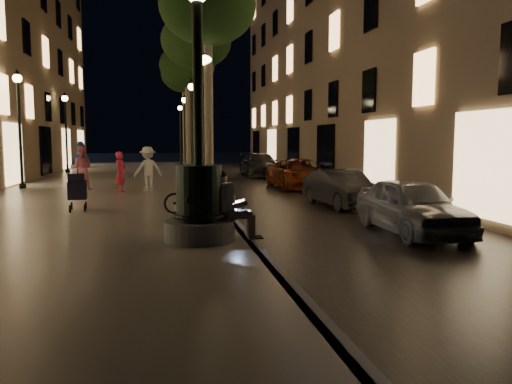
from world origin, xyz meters
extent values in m
plane|color=black|center=(0.00, 15.00, 0.00)|extent=(120.00, 120.00, 0.00)
cube|color=black|center=(3.00, 15.00, 0.01)|extent=(6.00, 45.00, 0.02)
cube|color=slate|center=(-4.00, 15.00, 0.10)|extent=(8.00, 45.00, 0.20)
cube|color=#59595B|center=(0.00, 15.00, 0.10)|extent=(0.25, 45.00, 0.20)
cube|color=#7D654E|center=(10.00, 18.00, 7.50)|extent=(8.00, 36.00, 15.00)
cylinder|color=#59595B|center=(-1.00, 2.00, 0.40)|extent=(1.40, 1.40, 0.40)
cylinder|color=black|center=(-1.00, 2.00, 1.15)|extent=(0.90, 0.90, 1.10)
torus|color=black|center=(-1.00, 2.00, 0.70)|extent=(1.04, 1.04, 0.10)
torus|color=black|center=(-1.00, 2.00, 1.55)|extent=(0.89, 0.89, 0.09)
cylinder|color=black|center=(-1.00, 2.00, 3.30)|extent=(0.20, 0.20, 3.20)
cube|color=tan|center=(-0.45, 2.00, 0.69)|extent=(0.38, 0.25, 0.19)
cube|color=silver|center=(-0.51, 2.00, 1.05)|extent=(0.47, 0.27, 0.60)
sphere|color=tan|center=(-0.54, 2.00, 1.44)|extent=(0.22, 0.22, 0.22)
sphere|color=black|center=(-0.56, 2.00, 1.48)|extent=(0.22, 0.22, 0.22)
cube|color=tan|center=(-0.20, 1.91, 0.69)|extent=(0.48, 0.14, 0.15)
cube|color=tan|center=(-0.20, 2.09, 0.69)|extent=(0.48, 0.14, 0.15)
cube|color=tan|center=(0.03, 1.91, 0.45)|extent=(0.14, 0.13, 0.49)
cube|color=tan|center=(0.03, 2.09, 0.45)|extent=(0.14, 0.13, 0.49)
cube|color=black|center=(0.14, 1.91, 0.22)|extent=(0.27, 0.11, 0.03)
cube|color=black|center=(0.14, 2.09, 0.22)|extent=(0.27, 0.11, 0.03)
cube|color=black|center=(-0.18, 2.00, 0.78)|extent=(0.25, 0.35, 0.02)
cube|color=black|center=(-0.34, 2.00, 0.89)|extent=(0.09, 0.35, 0.23)
cube|color=#B0BEFC|center=(-0.33, 2.00, 0.89)|extent=(0.07, 0.32, 0.19)
cylinder|color=#6B604C|center=(-0.25, 8.00, 2.70)|extent=(0.28, 0.28, 5.00)
ellipsoid|color=black|center=(-0.25, 8.00, 6.30)|extent=(3.00, 3.00, 2.40)
cylinder|color=#6B604C|center=(-0.20, 14.00, 2.75)|extent=(0.28, 0.28, 5.10)
ellipsoid|color=black|center=(-0.20, 14.00, 6.40)|extent=(3.00, 3.00, 2.40)
cylinder|color=#6B604C|center=(-0.30, 20.00, 2.65)|extent=(0.28, 0.28, 4.90)
ellipsoid|color=black|center=(-0.30, 20.00, 6.20)|extent=(3.00, 3.00, 2.40)
cylinder|color=#6B604C|center=(-0.22, 26.00, 2.80)|extent=(0.28, 0.28, 5.20)
ellipsoid|color=black|center=(-0.22, 26.00, 6.50)|extent=(3.00, 3.00, 2.40)
cylinder|color=black|center=(-0.30, 8.00, 0.30)|extent=(0.28, 0.28, 0.20)
cylinder|color=black|center=(-0.30, 8.00, 2.40)|extent=(0.12, 0.12, 4.40)
sphere|color=#FFD88C|center=(-0.30, 8.00, 4.65)|extent=(0.36, 0.36, 0.36)
cone|color=black|center=(-0.30, 8.00, 4.90)|extent=(0.30, 0.30, 0.22)
cylinder|color=black|center=(-0.30, 16.00, 0.30)|extent=(0.28, 0.28, 0.20)
cylinder|color=black|center=(-0.30, 16.00, 2.40)|extent=(0.12, 0.12, 4.40)
sphere|color=#FFD88C|center=(-0.30, 16.00, 4.65)|extent=(0.36, 0.36, 0.36)
cone|color=black|center=(-0.30, 16.00, 4.90)|extent=(0.30, 0.30, 0.22)
cylinder|color=black|center=(-0.30, 24.00, 0.30)|extent=(0.28, 0.28, 0.20)
cylinder|color=black|center=(-0.30, 24.00, 2.40)|extent=(0.12, 0.12, 4.40)
sphere|color=#FFD88C|center=(-0.30, 24.00, 4.65)|extent=(0.36, 0.36, 0.36)
cone|color=black|center=(-0.30, 24.00, 4.90)|extent=(0.30, 0.30, 0.22)
cylinder|color=black|center=(-0.30, 32.00, 0.30)|extent=(0.28, 0.28, 0.20)
cylinder|color=black|center=(-0.30, 32.00, 2.40)|extent=(0.12, 0.12, 4.40)
sphere|color=#FFD88C|center=(-0.30, 32.00, 4.65)|extent=(0.36, 0.36, 0.36)
cone|color=black|center=(-0.30, 32.00, 4.90)|extent=(0.30, 0.30, 0.22)
cylinder|color=black|center=(-7.40, 14.00, 0.30)|extent=(0.28, 0.28, 0.20)
cylinder|color=black|center=(-7.40, 14.00, 2.40)|extent=(0.12, 0.12, 4.40)
sphere|color=#FFD88C|center=(-7.40, 14.00, 4.65)|extent=(0.36, 0.36, 0.36)
cone|color=black|center=(-7.40, 14.00, 4.90)|extent=(0.30, 0.30, 0.22)
cylinder|color=black|center=(-7.40, 24.00, 0.30)|extent=(0.28, 0.28, 0.20)
cylinder|color=black|center=(-7.40, 24.00, 2.40)|extent=(0.12, 0.12, 4.40)
sphere|color=#FFD88C|center=(-7.40, 24.00, 4.65)|extent=(0.36, 0.36, 0.36)
cone|color=black|center=(-7.40, 24.00, 4.90)|extent=(0.30, 0.30, 0.22)
cube|color=black|center=(-4.07, 6.75, 0.79)|extent=(0.57, 0.86, 0.49)
cube|color=black|center=(-4.03, 6.38, 1.12)|extent=(0.45, 0.23, 0.32)
cylinder|color=black|center=(-4.23, 6.41, 0.31)|extent=(0.06, 0.22, 0.22)
cylinder|color=black|center=(-3.84, 6.45, 0.31)|extent=(0.06, 0.22, 0.22)
cylinder|color=black|center=(-4.29, 7.06, 0.31)|extent=(0.06, 0.22, 0.22)
cylinder|color=black|center=(-3.91, 7.09, 0.31)|extent=(0.06, 0.22, 0.22)
cylinder|color=black|center=(-4.11, 7.18, 1.23)|extent=(0.08, 0.49, 0.30)
imported|color=#93969A|center=(4.00, 2.84, 0.66)|extent=(1.62, 3.88, 1.31)
imported|color=black|center=(4.00, 7.53, 0.61)|extent=(1.64, 3.83, 1.23)
imported|color=maroon|center=(4.32, 13.69, 0.67)|extent=(2.26, 4.83, 1.34)
imported|color=#303136|center=(4.00, 21.43, 0.69)|extent=(1.94, 4.77, 1.38)
imported|color=#CA2846|center=(-3.27, 11.57, 0.97)|extent=(0.57, 0.67, 1.55)
imported|color=#D26F86|center=(-4.88, 12.80, 1.08)|extent=(0.86, 0.68, 1.75)
imported|color=silver|center=(-2.28, 12.15, 1.06)|extent=(1.27, 0.99, 1.72)
imported|color=#2A519A|center=(-5.11, 14.31, 1.16)|extent=(1.13, 1.14, 1.93)
imported|color=black|center=(-0.84, 5.66, 0.65)|extent=(1.75, 0.71, 0.90)
camera|label=1|loc=(-1.69, -7.84, 2.20)|focal=35.00mm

